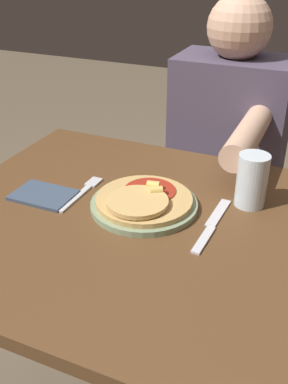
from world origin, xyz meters
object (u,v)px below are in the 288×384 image
object	(u,v)px
fork	(83,192)
drinking_glass	(252,180)
pizza	(143,199)
plate	(144,205)
person_diner	(227,152)
knife	(211,225)
dining_table	(141,269)

from	to	relation	value
fork	drinking_glass	world-z (taller)	drinking_glass
pizza	fork	distance (m)	0.16
pizza	drinking_glass	bearing A→B (deg)	28.27
plate	drinking_glass	size ratio (longest dim) A/B	1.96
drinking_glass	person_diner	distance (m)	0.47
knife	dining_table	bearing A→B (deg)	-165.98
pizza	knife	size ratio (longest dim) A/B	0.98
pizza	drinking_glass	size ratio (longest dim) A/B	1.77
dining_table	plate	distance (m)	0.15
knife	pizza	bearing A→B (deg)	177.01
knife	person_diner	xyz separation A→B (m)	(-0.10, 0.55, -0.08)
person_diner	plate	bearing A→B (deg)	-96.56
plate	fork	world-z (taller)	plate
fork	dining_table	bearing A→B (deg)	-17.22
dining_table	plate	bearing A→B (deg)	105.78
knife	person_diner	bearing A→B (deg)	100.30
fork	drinking_glass	distance (m)	0.39
fork	knife	xyz separation A→B (m)	(0.32, -0.02, 0.00)
fork	person_diner	bearing A→B (deg)	67.24
dining_table	pizza	xyz separation A→B (m)	(-0.01, 0.04, 0.16)
plate	person_diner	distance (m)	0.54
plate	knife	bearing A→B (deg)	-4.72
dining_table	knife	world-z (taller)	knife
knife	drinking_glass	world-z (taller)	drinking_glass
plate	pizza	distance (m)	0.02
plate	drinking_glass	xyz separation A→B (m)	(0.21, 0.11, 0.05)
plate	knife	size ratio (longest dim) A/B	1.09
plate	person_diner	bearing A→B (deg)	83.44
dining_table	knife	size ratio (longest dim) A/B	4.15
drinking_glass	person_diner	size ratio (longest dim) A/B	0.11
knife	drinking_glass	xyz separation A→B (m)	(0.05, 0.12, 0.06)
knife	person_diner	distance (m)	0.56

